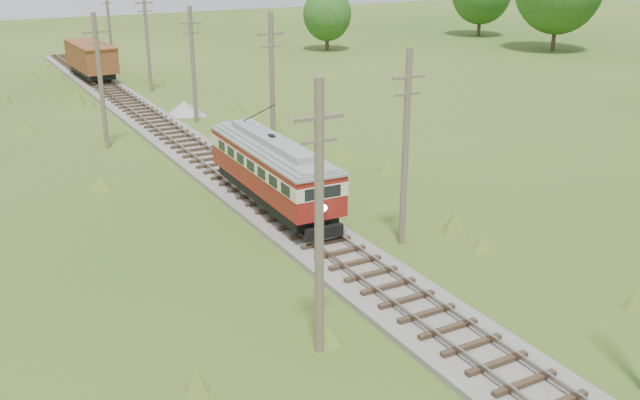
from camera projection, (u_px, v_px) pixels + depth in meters
railbed_main at (205, 159)px, 43.35m from camera, size 3.60×96.00×0.57m
streetcar at (272, 166)px, 34.66m from camera, size 2.80×10.89×4.95m
gondola at (91, 58)px, 67.99m from camera, size 3.20×9.17×3.02m
gravel_pile at (186, 108)px, 55.22m from camera, size 2.82×2.99×1.02m
utility_pole_r_2 at (406, 147)px, 30.24m from camera, size 1.60×0.30×8.60m
utility_pole_r_3 at (272, 90)px, 40.82m from camera, size 1.60×0.30×9.00m
utility_pole_r_4 at (193, 64)px, 51.53m from camera, size 1.60×0.30×8.40m
utility_pole_r_5 at (147, 40)px, 62.32m from camera, size 1.60×0.30×8.90m
utility_pole_r_6 at (109, 27)px, 72.96m from camera, size 1.60×0.30×8.70m
utility_pole_l_a at (319, 219)px, 21.83m from camera, size 1.60×0.30×9.00m
utility_pole_l_b at (100, 81)px, 44.80m from camera, size 1.60×0.30×8.60m
tree_mid_b at (327, 14)px, 86.84m from camera, size 5.88×5.88×7.57m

